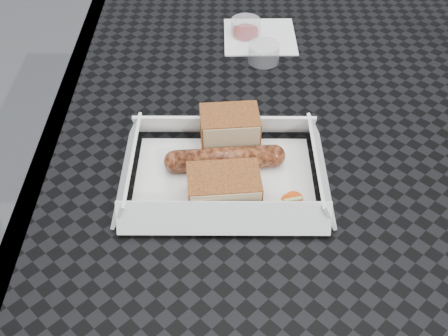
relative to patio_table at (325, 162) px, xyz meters
name	(u,v)px	position (x,y,z in m)	size (l,w,h in m)	color
patio_table	(325,162)	(0.00, 0.00, 0.00)	(0.80, 0.80, 0.74)	black
food_tray	(224,179)	(-0.15, -0.11, 0.08)	(0.22, 0.15, 0.00)	white
bratwurst	(225,159)	(-0.15, -0.10, 0.09)	(0.15, 0.04, 0.03)	brown
bread_near	(230,128)	(-0.14, -0.05, 0.10)	(0.08, 0.05, 0.05)	brown
bread_far	(224,189)	(-0.15, -0.16, 0.10)	(0.08, 0.06, 0.04)	brown
veg_garnish	(284,206)	(-0.08, -0.16, 0.08)	(0.03, 0.03, 0.00)	#D74109
napkin	(260,37)	(-0.09, 0.23, 0.08)	(0.12, 0.12, 0.00)	white
condiment_cup_sauce	(246,28)	(-0.12, 0.24, 0.09)	(0.05, 0.05, 0.03)	#97140B
condiment_cup_empty	(264,53)	(-0.09, 0.16, 0.09)	(0.05, 0.05, 0.03)	silver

